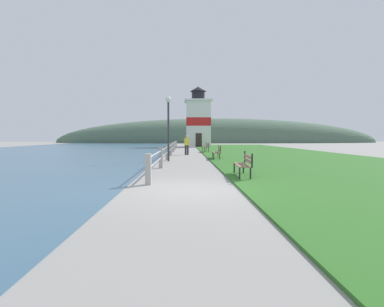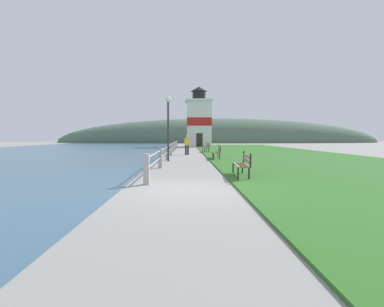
{
  "view_description": "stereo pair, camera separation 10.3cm",
  "coord_description": "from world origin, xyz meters",
  "px_view_note": "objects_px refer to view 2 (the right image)",
  "views": [
    {
      "loc": [
        -0.15,
        -8.42,
        1.52
      ],
      "look_at": [
        0.36,
        13.05,
        0.3
      ],
      "focal_mm": 28.0,
      "sensor_mm": 36.0,
      "label": 1
    },
    {
      "loc": [
        -0.04,
        -8.42,
        1.52
      ],
      "look_at": [
        0.36,
        13.05,
        0.3
      ],
      "focal_mm": 28.0,
      "sensor_mm": 36.0,
      "label": 2
    }
  ],
  "objects_px": {
    "park_bench_midway": "(217,151)",
    "lamp_post": "(168,117)",
    "lighthouse": "(199,121)",
    "park_bench_far": "(207,147)",
    "park_bench_near": "(243,163)",
    "person_strolling": "(187,144)"
  },
  "relations": [
    {
      "from": "park_bench_midway",
      "to": "lamp_post",
      "type": "height_order",
      "value": "lamp_post"
    },
    {
      "from": "lighthouse",
      "to": "park_bench_far",
      "type": "bearing_deg",
      "value": -89.83
    },
    {
      "from": "park_bench_near",
      "to": "person_strolling",
      "type": "bearing_deg",
      "value": -78.04
    },
    {
      "from": "park_bench_far",
      "to": "person_strolling",
      "type": "xyz_separation_m",
      "value": [
        -1.89,
        -3.87,
        0.35
      ]
    },
    {
      "from": "park_bench_midway",
      "to": "person_strolling",
      "type": "distance_m",
      "value": 5.18
    },
    {
      "from": "park_bench_midway",
      "to": "person_strolling",
      "type": "xyz_separation_m",
      "value": [
        -2.02,
        4.75,
        0.35
      ]
    },
    {
      "from": "person_strolling",
      "to": "park_bench_far",
      "type": "bearing_deg",
      "value": -27.67
    },
    {
      "from": "park_bench_far",
      "to": "lamp_post",
      "type": "relative_size",
      "value": 0.46
    },
    {
      "from": "lighthouse",
      "to": "lamp_post",
      "type": "relative_size",
      "value": 2.26
    },
    {
      "from": "park_bench_near",
      "to": "park_bench_midway",
      "type": "distance_m",
      "value": 8.93
    },
    {
      "from": "park_bench_midway",
      "to": "lamp_post",
      "type": "xyz_separation_m",
      "value": [
        -3.18,
        -1.57,
        2.2
      ]
    },
    {
      "from": "park_bench_near",
      "to": "person_strolling",
      "type": "xyz_separation_m",
      "value": [
        -2.06,
        13.69,
        0.35
      ]
    },
    {
      "from": "park_bench_far",
      "to": "lamp_post",
      "type": "height_order",
      "value": "lamp_post"
    },
    {
      "from": "lighthouse",
      "to": "lamp_post",
      "type": "xyz_separation_m",
      "value": [
        -2.99,
        -26.55,
        -1.16
      ]
    },
    {
      "from": "park_bench_near",
      "to": "lamp_post",
      "type": "relative_size",
      "value": 0.47
    },
    {
      "from": "lamp_post",
      "to": "park_bench_far",
      "type": "bearing_deg",
      "value": 73.38
    },
    {
      "from": "park_bench_midway",
      "to": "park_bench_far",
      "type": "bearing_deg",
      "value": -86.15
    },
    {
      "from": "park_bench_far",
      "to": "lamp_post",
      "type": "xyz_separation_m",
      "value": [
        -3.04,
        -10.19,
        2.2
      ]
    },
    {
      "from": "lighthouse",
      "to": "person_strolling",
      "type": "height_order",
      "value": "lighthouse"
    },
    {
      "from": "park_bench_near",
      "to": "park_bench_midway",
      "type": "height_order",
      "value": "same"
    },
    {
      "from": "park_bench_near",
      "to": "park_bench_far",
      "type": "distance_m",
      "value": 17.56
    },
    {
      "from": "lighthouse",
      "to": "lamp_post",
      "type": "height_order",
      "value": "lighthouse"
    }
  ]
}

